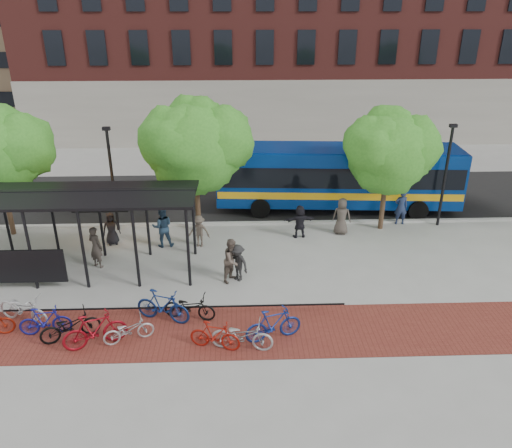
{
  "coord_description": "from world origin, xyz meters",
  "views": [
    {
      "loc": [
        -1.0,
        -19.06,
        10.31
      ],
      "look_at": [
        -0.3,
        0.44,
        1.6
      ],
      "focal_mm": 35.0,
      "sensor_mm": 36.0,
      "label": 1
    }
  ],
  "objects_px": {
    "tree_c": "(390,149)",
    "pedestrian_2": "(162,227)",
    "bike_11": "(273,324)",
    "pedestrian_5": "(300,222)",
    "bike_3": "(45,321)",
    "pedestrian_0": "(111,228)",
    "lamp_post_left": "(112,177)",
    "bike_2": "(23,309)",
    "pedestrian_1": "(96,247)",
    "bus_shelter": "(59,204)",
    "lamp_post_right": "(446,173)",
    "bike_7": "(163,306)",
    "bike_10": "(242,335)",
    "pedestrian_3": "(199,231)",
    "pedestrian_8": "(232,260)",
    "bike_8": "(190,307)",
    "bus": "(338,174)",
    "pedestrian_6": "(342,216)",
    "pedestrian_9": "(238,263)",
    "bike_9": "(215,335)",
    "bike_4": "(70,326)",
    "bike_5": "(95,330)",
    "bike_6": "(129,330)",
    "tree_b": "(197,142)",
    "pedestrian_7": "(401,207)"
  },
  "relations": [
    {
      "from": "pedestrian_5",
      "to": "pedestrian_6",
      "type": "height_order",
      "value": "pedestrian_6"
    },
    {
      "from": "bus",
      "to": "bike_8",
      "type": "bearing_deg",
      "value": -120.99
    },
    {
      "from": "bike_2",
      "to": "bike_11",
      "type": "bearing_deg",
      "value": -75.14
    },
    {
      "from": "bus_shelter",
      "to": "bike_4",
      "type": "xyz_separation_m",
      "value": [
        1.47,
        -4.69,
        -2.49
      ]
    },
    {
      "from": "bike_5",
      "to": "pedestrian_0",
      "type": "relative_size",
      "value": 1.3
    },
    {
      "from": "bike_3",
      "to": "bike_6",
      "type": "relative_size",
      "value": 1.03
    },
    {
      "from": "pedestrian_8",
      "to": "bike_7",
      "type": "bearing_deg",
      "value": 174.93
    },
    {
      "from": "bus_shelter",
      "to": "bike_8",
      "type": "distance_m",
      "value": 6.94
    },
    {
      "from": "tree_c",
      "to": "tree_b",
      "type": "bearing_deg",
      "value": 180.0
    },
    {
      "from": "bike_10",
      "to": "pedestrian_0",
      "type": "height_order",
      "value": "pedestrian_0"
    },
    {
      "from": "pedestrian_8",
      "to": "pedestrian_2",
      "type": "bearing_deg",
      "value": 81.24
    },
    {
      "from": "bike_11",
      "to": "pedestrian_6",
      "type": "height_order",
      "value": "pedestrian_6"
    },
    {
      "from": "pedestrian_7",
      "to": "pedestrian_8",
      "type": "xyz_separation_m",
      "value": [
        -8.4,
        -5.3,
        -0.0
      ]
    },
    {
      "from": "bus_shelter",
      "to": "bike_9",
      "type": "bearing_deg",
      "value": -40.58
    },
    {
      "from": "pedestrian_0",
      "to": "pedestrian_1",
      "type": "xyz_separation_m",
      "value": [
        -0.14,
        -2.17,
        0.13
      ]
    },
    {
      "from": "lamp_post_right",
      "to": "bike_11",
      "type": "xyz_separation_m",
      "value": [
        -8.93,
        -9.04,
        -2.16
      ]
    },
    {
      "from": "lamp_post_left",
      "to": "pedestrian_1",
      "type": "height_order",
      "value": "lamp_post_left"
    },
    {
      "from": "bike_8",
      "to": "pedestrian_0",
      "type": "distance_m",
      "value": 7.41
    },
    {
      "from": "bus",
      "to": "lamp_post_left",
      "type": "bearing_deg",
      "value": -164.27
    },
    {
      "from": "bike_11",
      "to": "pedestrian_2",
      "type": "xyz_separation_m",
      "value": [
        -4.58,
        7.15,
        0.38
      ]
    },
    {
      "from": "bus_shelter",
      "to": "lamp_post_right",
      "type": "relative_size",
      "value": 2.07
    },
    {
      "from": "bike_11",
      "to": "pedestrian_5",
      "type": "relative_size",
      "value": 1.22
    },
    {
      "from": "bike_3",
      "to": "bike_7",
      "type": "relative_size",
      "value": 0.85
    },
    {
      "from": "bike_4",
      "to": "bike_11",
      "type": "bearing_deg",
      "value": -116.07
    },
    {
      "from": "bike_10",
      "to": "pedestrian_3",
      "type": "xyz_separation_m",
      "value": [
        -1.87,
        7.53,
        0.23
      ]
    },
    {
      "from": "tree_c",
      "to": "lamp_post_left",
      "type": "height_order",
      "value": "tree_c"
    },
    {
      "from": "bike_2",
      "to": "bike_8",
      "type": "relative_size",
      "value": 1.14
    },
    {
      "from": "lamp_post_right",
      "to": "bike_2",
      "type": "distance_m",
      "value": 19.33
    },
    {
      "from": "bike_11",
      "to": "tree_c",
      "type": "bearing_deg",
      "value": -51.49
    },
    {
      "from": "tree_c",
      "to": "pedestrian_2",
      "type": "distance_m",
      "value": 11.16
    },
    {
      "from": "pedestrian_9",
      "to": "bike_8",
      "type": "bearing_deg",
      "value": -80.36
    },
    {
      "from": "lamp_post_right",
      "to": "pedestrian_6",
      "type": "distance_m",
      "value": 5.48
    },
    {
      "from": "pedestrian_1",
      "to": "pedestrian_5",
      "type": "height_order",
      "value": "pedestrian_1"
    },
    {
      "from": "bike_3",
      "to": "pedestrian_0",
      "type": "xyz_separation_m",
      "value": [
        0.68,
        6.89,
        0.27
      ]
    },
    {
      "from": "tree_c",
      "to": "pedestrian_2",
      "type": "height_order",
      "value": "tree_c"
    },
    {
      "from": "bike_11",
      "to": "pedestrian_5",
      "type": "distance_m",
      "value": 8.09
    },
    {
      "from": "lamp_post_left",
      "to": "pedestrian_9",
      "type": "bearing_deg",
      "value": -40.87
    },
    {
      "from": "pedestrian_2",
      "to": "pedestrian_6",
      "type": "relative_size",
      "value": 1.07
    },
    {
      "from": "bike_7",
      "to": "bike_10",
      "type": "height_order",
      "value": "bike_7"
    },
    {
      "from": "bus",
      "to": "bike_10",
      "type": "xyz_separation_m",
      "value": [
        -5.21,
        -11.88,
        -1.43
      ]
    },
    {
      "from": "bike_3",
      "to": "pedestrian_5",
      "type": "relative_size",
      "value": 1.08
    },
    {
      "from": "bike_11",
      "to": "pedestrian_8",
      "type": "xyz_separation_m",
      "value": [
        -1.38,
        3.94,
        0.32
      ]
    },
    {
      "from": "lamp_post_left",
      "to": "bike_2",
      "type": "distance_m",
      "value": 8.22
    },
    {
      "from": "pedestrian_2",
      "to": "pedestrian_8",
      "type": "height_order",
      "value": "pedestrian_2"
    },
    {
      "from": "bike_6",
      "to": "pedestrian_1",
      "type": "distance_m",
      "value": 5.72
    },
    {
      "from": "bike_3",
      "to": "bike_11",
      "type": "bearing_deg",
      "value": -100.82
    },
    {
      "from": "lamp_post_left",
      "to": "bike_2",
      "type": "xyz_separation_m",
      "value": [
        -1.57,
        -7.76,
        -2.19
      ]
    },
    {
      "from": "pedestrian_0",
      "to": "pedestrian_3",
      "type": "distance_m",
      "value": 4.07
    },
    {
      "from": "lamp_post_right",
      "to": "pedestrian_6",
      "type": "relative_size",
      "value": 2.83
    },
    {
      "from": "bus_shelter",
      "to": "bike_11",
      "type": "relative_size",
      "value": 5.41
    }
  ]
}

